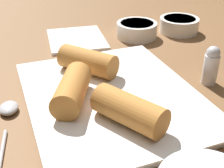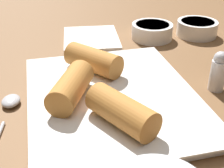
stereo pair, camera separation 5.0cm
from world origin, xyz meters
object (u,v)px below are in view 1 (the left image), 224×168
Objects in this scene: spoon at (8,116)px; napkin at (75,39)px; serving_plate at (112,97)px; salt_shaker at (211,65)px; dipping_bowl_far at (179,24)px; dipping_bowl_near at (137,29)px.

napkin is (-25.26, 16.59, -0.24)cm from spoon.
spoon is at bearing -33.29° from napkin.
serving_plate is 26.22cm from napkin.
serving_plate is at bearing 86.53° from spoon.
napkin is (-26.18, 1.40, -0.46)cm from serving_plate.
spoon is 30.22cm from napkin.
serving_plate is at bearing -91.32° from salt_shaker.
serving_plate is at bearing -48.39° from dipping_bowl_far.
serving_plate is at bearing -3.06° from napkin.
salt_shaker is (26.58, 15.82, 3.02)cm from napkin.
spoon is 32.55cm from salt_shaker.
napkin is at bearing -101.97° from dipping_bowl_near.
salt_shaker reaches higher than dipping_bowl_far.
spoon is at bearing -61.86° from dipping_bowl_far.
serving_plate is at bearing -32.68° from dipping_bowl_near.
dipping_bowl_far is 0.53× the size of spoon.
salt_shaker reaches higher than napkin.
spoon is (21.82, -40.79, -1.29)cm from dipping_bowl_far.
dipping_bowl_far reaches higher than spoon.
napkin is at bearing -149.24° from salt_shaker.
dipping_bowl_far is 24.49cm from napkin.
salt_shaker reaches higher than spoon.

